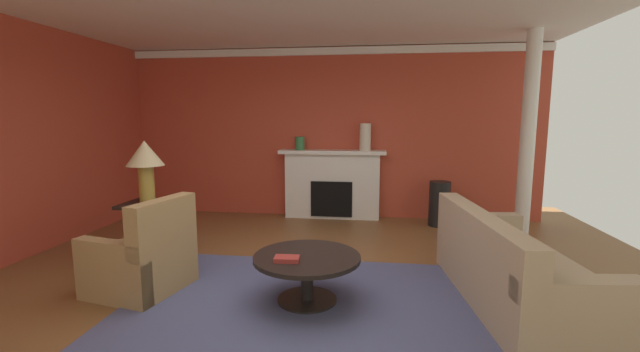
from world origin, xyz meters
The scene contains 15 objects.
ground_plane centered at (0.00, 0.00, 0.00)m, with size 8.71×8.71×0.00m, color brown.
wall_fireplace centered at (0.00, 3.21, 1.45)m, with size 7.30×0.12×2.89m, color #B7422D.
crown_moulding centered at (0.00, 3.13, 2.81)m, with size 7.30×0.08×0.12m, color white.
area_rug centered at (0.28, -0.26, 0.01)m, with size 3.33×2.22×0.01m, color #4C517A.
fireplace centered at (0.18, 3.00, 0.55)m, with size 1.80×0.35×1.17m.
sofa centered at (2.16, -0.03, 0.30)m, with size 1.12×2.19×0.85m.
armchair_near_window centered at (-1.39, -0.23, 0.31)m, with size 0.95×0.95×0.95m.
coffee_table centered at (0.28, -0.26, 0.34)m, with size 1.00×1.00×0.45m.
side_table centered at (-1.83, 0.67, 0.40)m, with size 0.56×0.56×0.70m.
table_lamp centered at (-1.83, 0.67, 1.22)m, with size 0.44×0.44×0.75m.
vase_mantel_right centered at (0.73, 2.95, 1.40)m, with size 0.19×0.19×0.45m, color beige.
vase_tall_corner centered at (1.93, 2.70, 0.36)m, with size 0.33×0.33×0.72m, color black.
vase_mantel_left centered at (-0.37, 2.95, 1.28)m, with size 0.16×0.16×0.23m, color #33703D.
book_red_cover centered at (0.12, -0.44, 0.47)m, with size 0.22×0.14×0.04m, color maroon.
column_white centered at (2.98, 2.12, 1.45)m, with size 0.20×0.20×2.89m, color white.
Camera 1 is at (0.87, -3.85, 1.72)m, focal length 22.86 mm.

